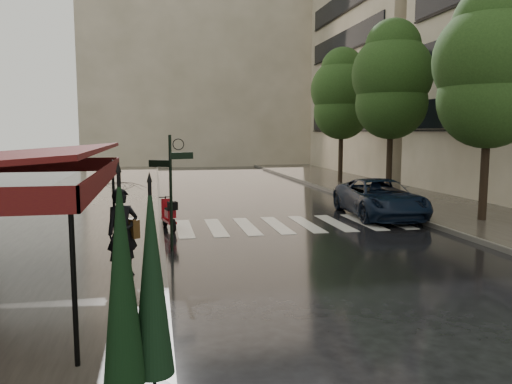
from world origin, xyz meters
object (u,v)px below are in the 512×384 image
object	(u,v)px
pedestrian_with_umbrella	(121,197)
parasol_back	(152,279)
scooter	(169,215)
parasol_front	(122,278)
parked_car	(380,198)

from	to	relation	value
pedestrian_with_umbrella	parasol_back	xyz separation A→B (m)	(0.65, -5.04, -0.33)
scooter	pedestrian_with_umbrella	bearing A→B (deg)	-113.46
scooter	parasol_front	xyz separation A→B (m)	(-0.79, -10.74, 1.09)
pedestrian_with_umbrella	parasol_back	size ratio (longest dim) A/B	1.01
pedestrian_with_umbrella	parked_car	xyz separation A→B (m)	(8.94, 6.50, -1.12)
parked_car	parasol_front	size ratio (longest dim) A/B	1.89
parked_car	pedestrian_with_umbrella	bearing A→B (deg)	-139.89
parasol_front	parked_car	bearing A→B (deg)	53.63
pedestrian_with_umbrella	parasol_back	world-z (taller)	pedestrian_with_umbrella
parasol_back	parasol_front	bearing A→B (deg)	-154.43
parasol_front	scooter	bearing A→B (deg)	85.78
pedestrian_with_umbrella	scooter	bearing A→B (deg)	53.92
parked_car	parasol_back	xyz separation A→B (m)	(-8.29, -11.54, 0.79)
pedestrian_with_umbrella	parasol_front	xyz separation A→B (m)	(0.33, -5.20, -0.26)
pedestrian_with_umbrella	parasol_front	bearing A→B (deg)	-111.07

